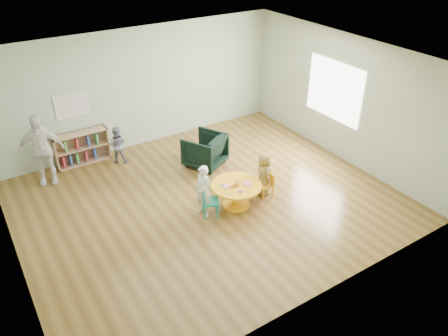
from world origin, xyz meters
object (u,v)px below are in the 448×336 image
Objects in this scene: bookshelf at (81,148)px; adult_caretaker at (41,150)px; activity_table at (236,191)px; armchair at (205,150)px; kid_chair_right at (267,184)px; child_left at (203,191)px; kid_chair_left at (208,201)px; toddler at (117,145)px; child_right at (263,174)px.

bookshelf is 1.06m from adult_caretaker.
armchair is at bearing 80.34° from activity_table.
kid_chair_right is (0.72, -0.03, -0.07)m from activity_table.
activity_table is 0.80× the size of bookshelf.
child_left reaches higher than activity_table.
activity_table is 3.85m from bookshelf.
toddler is at bearing -141.48° from kid_chair_left.
toddler reaches higher than kid_chair_left.
armchair is 0.78× the size of child_left.
armchair is at bearing 176.02° from kid_chair_left.
child_right reaches higher than bookshelf.
activity_table is 0.70m from child_right.
child_left is 1.14× the size of child_right.
activity_table is 0.73m from kid_chair_right.
activity_table is at bearing 69.11° from child_left.
activity_table is 1.11× the size of toddler.
armchair is (2.29, -1.60, 0.00)m from bookshelf.
activity_table is at bearing 100.27° from child_right.
bookshelf is at bearing 121.35° from activity_table.
child_right reaches higher than toddler.
adult_caretaker is (-3.60, 2.88, 0.51)m from kid_chair_right.
kid_chair_right is 0.54× the size of child_right.
adult_caretaker is at bearing 135.34° from activity_table.
child_left is 1.36m from child_right.
child_left is (-0.68, 0.09, 0.19)m from activity_table.
armchair is (0.29, 1.69, 0.04)m from activity_table.
kid_chair_left is (-0.60, 0.05, -0.02)m from activity_table.
armchair is 1.68m from child_right.
child_left reaches higher than bookshelf.
kid_chair_left is at bearing 134.09° from toddler.
activity_table is at bearing 109.86° from kid_chair_left.
adult_caretaker is at bearing 30.65° from toddler.
adult_caretaker is at bearing -155.00° from child_left.
bookshelf reaches higher than kid_chair_right.
child_left reaches higher than kid_chair_left.
child_left is (1.32, -3.20, 0.16)m from bookshelf.
kid_chair_right is 0.22m from child_right.
child_right is (1.36, -0.03, -0.06)m from child_left.
armchair is 0.93× the size of toddler.
adult_caretaker is (-2.88, 2.85, 0.44)m from activity_table.
activity_table is at bearing -28.04° from adult_caretaker.
adult_caretaker is (-3.56, 2.79, 0.31)m from child_right.
bookshelf is 4.20m from child_right.
adult_caretaker is at bearing 60.55° from kid_chair_right.
toddler reaches higher than activity_table.
kid_chair_right is at bearing 71.52° from child_left.
toddler is at bearing -64.28° from armchair.
kid_chair_right is 0.47× the size of child_left.
kid_chair_right is 0.41× the size of bookshelf.
armchair is at bearing -34.98° from bookshelf.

